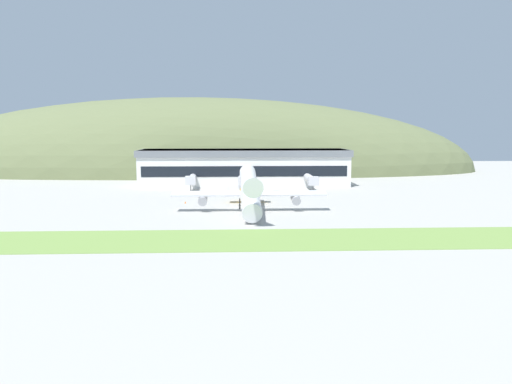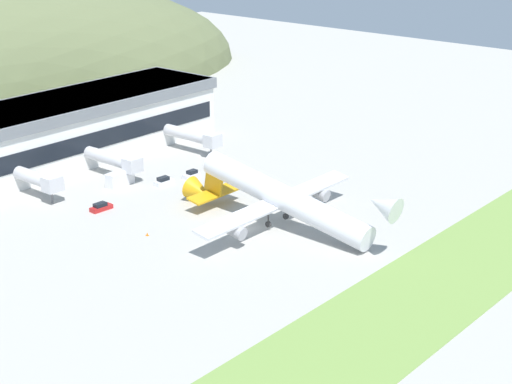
{
  "view_description": "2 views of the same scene",
  "coord_description": "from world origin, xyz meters",
  "px_view_note": "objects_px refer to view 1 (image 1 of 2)",
  "views": [
    {
      "loc": [
        0.14,
        -130.46,
        20.95
      ],
      "look_at": [
        6.04,
        -3.67,
        4.98
      ],
      "focal_mm": 35.0,
      "sensor_mm": 36.0,
      "label": 1
    },
    {
      "loc": [
        -106.17,
        -91.34,
        57.36
      ],
      "look_at": [
        2.77,
        -0.12,
        6.08
      ],
      "focal_mm": 60.0,
      "sensor_mm": 36.0,
      "label": 2
    }
  ],
  "objects_px": {
    "service_car_0": "(199,194)",
    "service_car_1": "(255,193)",
    "service_car_2": "(276,193)",
    "terminal_building": "(244,165)",
    "jetway_0": "(191,179)",
    "jetway_1": "(243,180)",
    "cargo_airplane": "(249,191)",
    "fuel_truck": "(235,188)",
    "jetway_2": "(311,179)",
    "traffic_cone_0": "(185,202)"
  },
  "relations": [
    {
      "from": "terminal_building",
      "to": "jetway_1",
      "type": "bearing_deg",
      "value": -92.77
    },
    {
      "from": "service_car_0",
      "to": "traffic_cone_0",
      "type": "bearing_deg",
      "value": -100.54
    },
    {
      "from": "service_car_1",
      "to": "fuel_truck",
      "type": "bearing_deg",
      "value": 134.2
    },
    {
      "from": "jetway_2",
      "to": "fuel_truck",
      "type": "distance_m",
      "value": 26.25
    },
    {
      "from": "service_car_0",
      "to": "service_car_2",
      "type": "height_order",
      "value": "service_car_2"
    },
    {
      "from": "cargo_airplane",
      "to": "fuel_truck",
      "type": "bearing_deg",
      "value": 95.05
    },
    {
      "from": "terminal_building",
      "to": "jetway_1",
      "type": "distance_m",
      "value": 18.63
    },
    {
      "from": "service_car_0",
      "to": "service_car_1",
      "type": "distance_m",
      "value": 17.72
    },
    {
      "from": "cargo_airplane",
      "to": "fuel_truck",
      "type": "relative_size",
      "value": 7.18
    },
    {
      "from": "service_car_2",
      "to": "terminal_building",
      "type": "bearing_deg",
      "value": 107.51
    },
    {
      "from": "service_car_1",
      "to": "service_car_0",
      "type": "bearing_deg",
      "value": -175.54
    },
    {
      "from": "terminal_building",
      "to": "jetway_0",
      "type": "distance_m",
      "value": 25.11
    },
    {
      "from": "jetway_2",
      "to": "service_car_0",
      "type": "relative_size",
      "value": 3.59
    },
    {
      "from": "jetway_2",
      "to": "service_car_0",
      "type": "xyz_separation_m",
      "value": [
        -37.33,
        -11.59,
        -3.38
      ]
    },
    {
      "from": "jetway_1",
      "to": "fuel_truck",
      "type": "height_order",
      "value": "jetway_1"
    },
    {
      "from": "jetway_2",
      "to": "service_car_1",
      "type": "distance_m",
      "value": 22.4
    },
    {
      "from": "terminal_building",
      "to": "service_car_1",
      "type": "distance_m",
      "value": 29.68
    },
    {
      "from": "service_car_0",
      "to": "service_car_1",
      "type": "relative_size",
      "value": 1.01
    },
    {
      "from": "jetway_0",
      "to": "traffic_cone_0",
      "type": "bearing_deg",
      "value": -88.88
    },
    {
      "from": "service_car_1",
      "to": "service_car_2",
      "type": "distance_m",
      "value": 6.89
    },
    {
      "from": "terminal_building",
      "to": "jetway_0",
      "type": "bearing_deg",
      "value": -137.99
    },
    {
      "from": "jetway_0",
      "to": "jetway_1",
      "type": "bearing_deg",
      "value": -5.27
    },
    {
      "from": "service_car_2",
      "to": "traffic_cone_0",
      "type": "height_order",
      "value": "service_car_2"
    },
    {
      "from": "jetway_0",
      "to": "service_car_0",
      "type": "bearing_deg",
      "value": -75.57
    },
    {
      "from": "cargo_airplane",
      "to": "jetway_1",
      "type": "bearing_deg",
      "value": 91.06
    },
    {
      "from": "jetway_2",
      "to": "service_car_2",
      "type": "xyz_separation_m",
      "value": [
        -12.88,
        -11.45,
        -3.34
      ]
    },
    {
      "from": "cargo_airplane",
      "to": "service_car_1",
      "type": "height_order",
      "value": "cargo_airplane"
    },
    {
      "from": "jetway_2",
      "to": "service_car_1",
      "type": "height_order",
      "value": "jetway_2"
    },
    {
      "from": "jetway_2",
      "to": "service_car_2",
      "type": "height_order",
      "value": "jetway_2"
    },
    {
      "from": "jetway_2",
      "to": "service_car_2",
      "type": "distance_m",
      "value": 17.55
    },
    {
      "from": "fuel_truck",
      "to": "service_car_0",
      "type": "bearing_deg",
      "value": -146.03
    },
    {
      "from": "cargo_airplane",
      "to": "service_car_0",
      "type": "bearing_deg",
      "value": 115.71
    },
    {
      "from": "jetway_0",
      "to": "service_car_2",
      "type": "xyz_separation_m",
      "value": [
        27.92,
        -13.34,
        -3.34
      ]
    },
    {
      "from": "service_car_2",
      "to": "fuel_truck",
      "type": "xyz_separation_m",
      "value": [
        -12.97,
        7.6,
        0.79
      ]
    },
    {
      "from": "jetway_0",
      "to": "jetway_2",
      "type": "height_order",
      "value": "same"
    },
    {
      "from": "terminal_building",
      "to": "jetway_0",
      "type": "relative_size",
      "value": 6.4
    },
    {
      "from": "service_car_0",
      "to": "service_car_1",
      "type": "height_order",
      "value": "service_car_1"
    },
    {
      "from": "jetway_2",
      "to": "jetway_0",
      "type": "bearing_deg",
      "value": 177.34
    },
    {
      "from": "jetway_1",
      "to": "service_car_0",
      "type": "bearing_deg",
      "value": -139.94
    },
    {
      "from": "fuel_truck",
      "to": "traffic_cone_0",
      "type": "relative_size",
      "value": 11.07
    },
    {
      "from": "jetway_0",
      "to": "service_car_1",
      "type": "height_order",
      "value": "jetway_0"
    },
    {
      "from": "traffic_cone_0",
      "to": "cargo_airplane",
      "type": "bearing_deg",
      "value": -40.78
    },
    {
      "from": "cargo_airplane",
      "to": "fuel_truck",
      "type": "xyz_separation_m",
      "value": [
        -3.42,
        38.69,
        -3.99
      ]
    },
    {
      "from": "cargo_airplane",
      "to": "terminal_building",
      "type": "bearing_deg",
      "value": 89.92
    },
    {
      "from": "traffic_cone_0",
      "to": "service_car_2",
      "type": "bearing_deg",
      "value": 29.91
    },
    {
      "from": "terminal_building",
      "to": "service_car_0",
      "type": "relative_size",
      "value": 17.76
    },
    {
      "from": "jetway_0",
      "to": "service_car_1",
      "type": "relative_size",
      "value": 2.81
    },
    {
      "from": "jetway_2",
      "to": "service_car_1",
      "type": "bearing_deg",
      "value": -152.56
    },
    {
      "from": "terminal_building",
      "to": "jetway_0",
      "type": "xyz_separation_m",
      "value": [
        -18.46,
        -16.63,
        -3.63
      ]
    },
    {
      "from": "service_car_2",
      "to": "jetway_1",
      "type": "bearing_deg",
      "value": 131.41
    }
  ]
}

